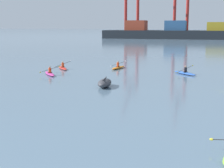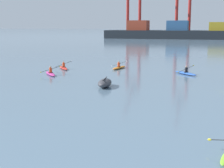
{
  "view_description": "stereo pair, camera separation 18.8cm",
  "coord_description": "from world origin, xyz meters",
  "px_view_note": "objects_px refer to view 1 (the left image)",
  "views": [
    {
      "loc": [
        9.4,
        -5.95,
        5.26
      ],
      "look_at": [
        2.21,
        18.96,
        0.6
      ],
      "focal_mm": 52.85,
      "sensor_mm": 36.0,
      "label": 1
    },
    {
      "loc": [
        9.58,
        -5.9,
        5.26
      ],
      "look_at": [
        2.21,
        18.96,
        0.6
      ],
      "focal_mm": 52.85,
      "sensor_mm": 36.0,
      "label": 2
    }
  ],
  "objects_px": {
    "kayak_red": "(63,68)",
    "kayak_magenta": "(50,73)",
    "kayak_orange": "(118,67)",
    "kayak_blue": "(185,73)",
    "container_barge": "(175,32)",
    "capsized_dinghy": "(105,83)",
    "gantry_crane_west": "(131,0)"
  },
  "relations": [
    {
      "from": "kayak_red",
      "to": "kayak_magenta",
      "type": "height_order",
      "value": "kayak_red"
    },
    {
      "from": "kayak_magenta",
      "to": "kayak_red",
      "type": "bearing_deg",
      "value": 97.97
    },
    {
      "from": "container_barge",
      "to": "gantry_crane_west",
      "type": "height_order",
      "value": "gantry_crane_west"
    },
    {
      "from": "container_barge",
      "to": "kayak_magenta",
      "type": "distance_m",
      "value": 97.73
    },
    {
      "from": "capsized_dinghy",
      "to": "kayak_red",
      "type": "bearing_deg",
      "value": 130.65
    },
    {
      "from": "container_barge",
      "to": "kayak_blue",
      "type": "height_order",
      "value": "container_barge"
    },
    {
      "from": "capsized_dinghy",
      "to": "kayak_red",
      "type": "xyz_separation_m",
      "value": [
        -8.34,
        9.71,
        -0.18
      ]
    },
    {
      "from": "gantry_crane_west",
      "to": "kayak_orange",
      "type": "bearing_deg",
      "value": -78.06
    },
    {
      "from": "kayak_orange",
      "to": "kayak_blue",
      "type": "distance_m",
      "value": 8.49
    },
    {
      "from": "gantry_crane_west",
      "to": "kayak_magenta",
      "type": "height_order",
      "value": "gantry_crane_west"
    },
    {
      "from": "kayak_magenta",
      "to": "kayak_blue",
      "type": "bearing_deg",
      "value": 17.87
    },
    {
      "from": "kayak_orange",
      "to": "kayak_red",
      "type": "bearing_deg",
      "value": -160.94
    },
    {
      "from": "container_barge",
      "to": "kayak_red",
      "type": "relative_size",
      "value": 18.16
    },
    {
      "from": "kayak_red",
      "to": "capsized_dinghy",
      "type": "bearing_deg",
      "value": -49.35
    },
    {
      "from": "kayak_orange",
      "to": "kayak_magenta",
      "type": "distance_m",
      "value": 8.97
    },
    {
      "from": "kayak_blue",
      "to": "kayak_magenta",
      "type": "xyz_separation_m",
      "value": [
        -13.81,
        -4.45,
        -0.0
      ]
    },
    {
      "from": "kayak_red",
      "to": "kayak_blue",
      "type": "relative_size",
      "value": 1.06
    },
    {
      "from": "capsized_dinghy",
      "to": "kayak_orange",
      "type": "xyz_separation_m",
      "value": [
        -1.98,
        11.9,
        -0.18
      ]
    },
    {
      "from": "container_barge",
      "to": "capsized_dinghy",
      "type": "bearing_deg",
      "value": -87.83
    },
    {
      "from": "kayak_orange",
      "to": "kayak_blue",
      "type": "relative_size",
      "value": 1.2
    },
    {
      "from": "capsized_dinghy",
      "to": "gantry_crane_west",
      "type": "bearing_deg",
      "value": 101.68
    },
    {
      "from": "kayak_red",
      "to": "kayak_magenta",
      "type": "relative_size",
      "value": 1.02
    },
    {
      "from": "kayak_blue",
      "to": "kayak_magenta",
      "type": "distance_m",
      "value": 14.51
    },
    {
      "from": "kayak_red",
      "to": "kayak_orange",
      "type": "bearing_deg",
      "value": 19.06
    },
    {
      "from": "capsized_dinghy",
      "to": "kayak_magenta",
      "type": "height_order",
      "value": "kayak_magenta"
    },
    {
      "from": "container_barge",
      "to": "kayak_orange",
      "type": "relative_size",
      "value": 16.15
    },
    {
      "from": "capsized_dinghy",
      "to": "kayak_blue",
      "type": "relative_size",
      "value": 0.94
    },
    {
      "from": "capsized_dinghy",
      "to": "kayak_magenta",
      "type": "xyz_separation_m",
      "value": [
        -7.67,
        4.97,
        -0.18
      ]
    },
    {
      "from": "capsized_dinghy",
      "to": "kayak_magenta",
      "type": "bearing_deg",
      "value": 147.07
    },
    {
      "from": "container_barge",
      "to": "kayak_blue",
      "type": "distance_m",
      "value": 93.74
    },
    {
      "from": "kayak_orange",
      "to": "kayak_blue",
      "type": "xyz_separation_m",
      "value": [
        8.12,
        -2.48,
        0.0
      ]
    },
    {
      "from": "container_barge",
      "to": "kayak_blue",
      "type": "relative_size",
      "value": 19.31
    }
  ]
}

